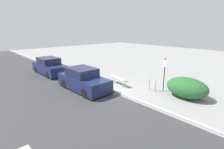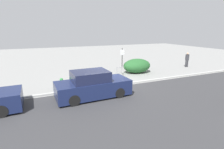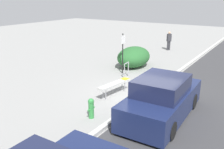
{
  "view_description": "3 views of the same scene",
  "coord_description": "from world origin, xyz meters",
  "px_view_note": "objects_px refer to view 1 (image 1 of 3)",
  "views": [
    {
      "loc": [
        8.81,
        -7.55,
        4.27
      ],
      "look_at": [
        -0.46,
        0.6,
        0.97
      ],
      "focal_mm": 28.0,
      "sensor_mm": 36.0,
      "label": 1
    },
    {
      "loc": [
        -4.22,
        -10.59,
        3.84
      ],
      "look_at": [
        0.49,
        0.2,
        0.81
      ],
      "focal_mm": 28.0,
      "sensor_mm": 36.0,
      "label": 2
    },
    {
      "loc": [
        -9.39,
        -4.3,
        4.27
      ],
      "look_at": [
        -0.55,
        1.43,
        0.96
      ],
      "focal_mm": 40.0,
      "sensor_mm": 36.0,
      "label": 3
    }
  ],
  "objects_px": {
    "fire_hydrant": "(95,75)",
    "sign_post": "(164,72)",
    "bench": "(119,79)",
    "parked_car_far": "(50,67)",
    "parked_car_near": "(83,80)",
    "bike_rack": "(152,84)"
  },
  "relations": [
    {
      "from": "fire_hydrant",
      "to": "sign_post",
      "type": "bearing_deg",
      "value": 19.08
    },
    {
      "from": "bench",
      "to": "parked_car_far",
      "type": "bearing_deg",
      "value": -151.44
    },
    {
      "from": "parked_car_near",
      "to": "parked_car_far",
      "type": "height_order",
      "value": "parked_car_near"
    },
    {
      "from": "bike_rack",
      "to": "parked_car_near",
      "type": "relative_size",
      "value": 0.19
    },
    {
      "from": "bike_rack",
      "to": "parked_car_near",
      "type": "xyz_separation_m",
      "value": [
        -3.41,
        -3.43,
        0.19
      ]
    },
    {
      "from": "bench",
      "to": "sign_post",
      "type": "relative_size",
      "value": 0.83
    },
    {
      "from": "bike_rack",
      "to": "parked_car_far",
      "type": "xyz_separation_m",
      "value": [
        -9.38,
        -3.43,
        0.18
      ]
    },
    {
      "from": "bench",
      "to": "sign_post",
      "type": "distance_m",
      "value": 3.45
    },
    {
      "from": "fire_hydrant",
      "to": "bench",
      "type": "bearing_deg",
      "value": 11.84
    },
    {
      "from": "sign_post",
      "to": "parked_car_far",
      "type": "bearing_deg",
      "value": -158.14
    },
    {
      "from": "bench",
      "to": "sign_post",
      "type": "xyz_separation_m",
      "value": [
        3.04,
        1.37,
        0.88
      ]
    },
    {
      "from": "bench",
      "to": "fire_hydrant",
      "type": "xyz_separation_m",
      "value": [
        -2.36,
        -0.5,
        -0.09
      ]
    },
    {
      "from": "fire_hydrant",
      "to": "parked_car_near",
      "type": "bearing_deg",
      "value": -55.02
    },
    {
      "from": "bike_rack",
      "to": "parked_car_near",
      "type": "bearing_deg",
      "value": -134.8
    },
    {
      "from": "bench",
      "to": "bike_rack",
      "type": "xyz_separation_m",
      "value": [
        2.53,
        0.83,
        0.0
      ]
    },
    {
      "from": "bench",
      "to": "parked_car_near",
      "type": "distance_m",
      "value": 2.76
    },
    {
      "from": "parked_car_far",
      "to": "bench",
      "type": "bearing_deg",
      "value": 19.81
    },
    {
      "from": "bench",
      "to": "sign_post",
      "type": "bearing_deg",
      "value": 32.1
    },
    {
      "from": "parked_car_near",
      "to": "parked_car_far",
      "type": "distance_m",
      "value": 5.97
    },
    {
      "from": "fire_hydrant",
      "to": "parked_car_far",
      "type": "relative_size",
      "value": 0.17
    },
    {
      "from": "bench",
      "to": "bike_rack",
      "type": "bearing_deg",
      "value": 25.99
    },
    {
      "from": "bike_rack",
      "to": "parked_car_near",
      "type": "height_order",
      "value": "parked_car_near"
    }
  ]
}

